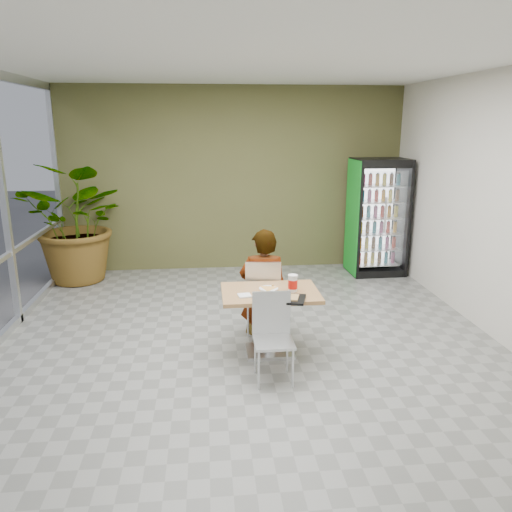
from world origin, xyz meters
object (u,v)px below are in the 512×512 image
object	(u,v)px
chair_far	(263,291)
dining_table	(270,309)
seated_woman	(263,293)
chair_near	(272,329)
cafeteria_tray	(284,299)
potted_plant	(80,222)
soda_cup	(293,283)
beverage_fridge	(377,217)

from	to	relation	value
chair_far	dining_table	bearing A→B (deg)	98.47
dining_table	seated_woman	xyz separation A→B (m)	(-0.01, 0.59, -0.02)
chair_near	cafeteria_tray	xyz separation A→B (m)	(0.16, 0.24, 0.24)
dining_table	potted_plant	bearing A→B (deg)	132.28
soda_cup	potted_plant	bearing A→B (deg)	134.51
dining_table	soda_cup	bearing A→B (deg)	-5.86
chair_near	soda_cup	distance (m)	0.67
seated_woman	soda_cup	bearing A→B (deg)	119.20
chair_near	potted_plant	xyz separation A→B (m)	(-2.71, 3.57, 0.47)
soda_cup	cafeteria_tray	xyz separation A→B (m)	(-0.13, -0.27, -0.08)
cafeteria_tray	beverage_fridge	bearing A→B (deg)	57.07
dining_table	potted_plant	distance (m)	4.12
soda_cup	cafeteria_tray	world-z (taller)	soda_cup
dining_table	potted_plant	xyz separation A→B (m)	(-2.76, 3.03, 0.45)
chair_far	chair_near	size ratio (longest dim) A/B	1.07
chair_far	potted_plant	distance (m)	3.73
dining_table	seated_woman	distance (m)	0.59
cafeteria_tray	beverage_fridge	xyz separation A→B (m)	(2.13, 3.29, 0.23)
seated_woman	cafeteria_tray	xyz separation A→B (m)	(0.12, -0.88, 0.24)
cafeteria_tray	soda_cup	bearing A→B (deg)	63.44
cafeteria_tray	chair_near	bearing A→B (deg)	-123.07
soda_cup	potted_plant	distance (m)	4.29
dining_table	cafeteria_tray	size ratio (longest dim) A/B	2.49
chair_near	soda_cup	bearing A→B (deg)	59.99
soda_cup	beverage_fridge	distance (m)	3.63
soda_cup	cafeteria_tray	bearing A→B (deg)	-116.56
cafeteria_tray	potted_plant	distance (m)	4.40
beverage_fridge	cafeteria_tray	bearing A→B (deg)	-124.65
cafeteria_tray	potted_plant	xyz separation A→B (m)	(-2.87, 3.33, 0.23)
dining_table	seated_woman	world-z (taller)	seated_woman
chair_near	beverage_fridge	world-z (taller)	beverage_fridge
seated_woman	soda_cup	xyz separation A→B (m)	(0.26, -0.61, 0.32)
dining_table	chair_far	bearing A→B (deg)	92.12
chair_far	chair_near	xyz separation A→B (m)	(-0.02, -1.07, -0.04)
chair_near	soda_cup	size ratio (longest dim) A/B	4.74
seated_woman	beverage_fridge	xyz separation A→B (m)	(2.25, 2.41, 0.48)
chair_far	seated_woman	size ratio (longest dim) A/B	0.59
seated_woman	cafeteria_tray	distance (m)	0.92
soda_cup	beverage_fridge	world-z (taller)	beverage_fridge
seated_woman	beverage_fridge	bearing A→B (deg)	-126.73
chair_near	cafeteria_tray	size ratio (longest dim) A/B	2.08
dining_table	beverage_fridge	size ratio (longest dim) A/B	0.54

